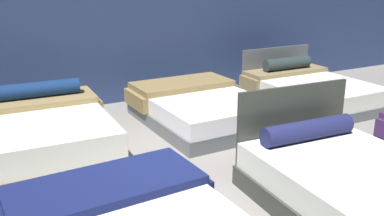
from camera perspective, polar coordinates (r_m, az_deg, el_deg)
ground_plane at (r=4.38m, az=0.86°, el=-11.39°), size 18.00×18.00×0.02m
bed_2 at (r=4.20m, az=21.40°, el=-10.05°), size 1.60×2.21×0.98m
bed_5 at (r=5.55m, az=-18.67°, el=-2.90°), size 1.55×2.06×0.75m
bed_6 at (r=6.27m, az=1.07°, el=0.03°), size 1.67×2.05×0.51m
bed_7 at (r=7.46m, az=15.40°, el=2.28°), size 1.66×2.05×0.83m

